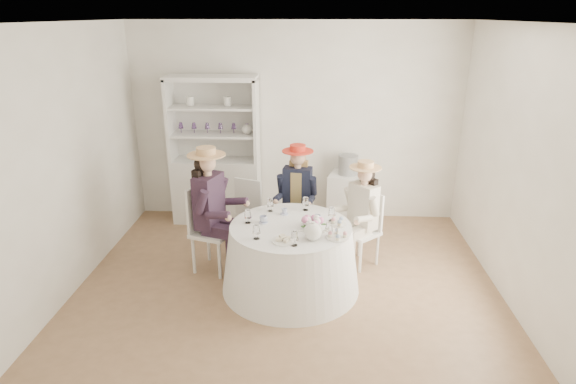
{
  "coord_description": "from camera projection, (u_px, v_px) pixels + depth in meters",
  "views": [
    {
      "loc": [
        0.25,
        -4.52,
        2.77
      ],
      "look_at": [
        0.0,
        0.1,
        1.05
      ],
      "focal_mm": 30.0,
      "sensor_mm": 36.0,
      "label": 1
    }
  ],
  "objects": [
    {
      "name": "wall_left",
      "position": [
        65.0,
        163.0,
        4.85
      ],
      "size": [
        0.0,
        4.5,
        4.5
      ],
      "primitive_type": "plane",
      "rotation": [
        1.57,
        0.0,
        1.57
      ],
      "color": "silver",
      "rests_on": "ground"
    },
    {
      "name": "guest_mid",
      "position": [
        297.0,
        191.0,
        5.83
      ],
      "size": [
        0.49,
        0.51,
        1.32
      ],
      "rotation": [
        0.0,
        0.0,
        -0.15
      ],
      "color": "silver",
      "rests_on": "ground"
    },
    {
      "name": "table_teapot",
      "position": [
        313.0,
        232.0,
        4.62
      ],
      "size": [
        0.25,
        0.18,
        0.19
      ],
      "rotation": [
        0.0,
        0.0,
        0.19
      ],
      "color": "white",
      "rests_on": "tea_table"
    },
    {
      "name": "flower_bowl",
      "position": [
        312.0,
        224.0,
        4.91
      ],
      "size": [
        0.25,
        0.25,
        0.05
      ],
      "primitive_type": "imported",
      "rotation": [
        0.0,
        0.0,
        -0.31
      ],
      "color": "white",
      "rests_on": "tea_table"
    },
    {
      "name": "hutch",
      "position": [
        217.0,
        171.0,
        6.67
      ],
      "size": [
        1.27,
        0.65,
        2.02
      ],
      "rotation": [
        0.0,
        0.0,
        0.18
      ],
      "color": "silver",
      "rests_on": "ground"
    },
    {
      "name": "teacup_b",
      "position": [
        284.0,
        212.0,
        5.21
      ],
      "size": [
        0.07,
        0.07,
        0.06
      ],
      "primitive_type": "imported",
      "rotation": [
        0.0,
        0.0,
        -0.05
      ],
      "color": "white",
      "rests_on": "tea_table"
    },
    {
      "name": "ground",
      "position": [
        287.0,
        286.0,
        5.21
      ],
      "size": [
        4.5,
        4.5,
        0.0
      ],
      "primitive_type": "plane",
      "color": "#846042",
      "rests_on": "ground"
    },
    {
      "name": "spare_chair",
      "position": [
        252.0,
        209.0,
        5.99
      ],
      "size": [
        0.48,
        0.48,
        0.91
      ],
      "rotation": [
        0.0,
        0.0,
        2.79
      ],
      "color": "silver",
      "rests_on": "ground"
    },
    {
      "name": "tea_table",
      "position": [
        291.0,
        257.0,
        5.07
      ],
      "size": [
        1.46,
        1.46,
        0.72
      ],
      "rotation": [
        0.0,
        0.0,
        -0.38
      ],
      "color": "white",
      "rests_on": "ground"
    },
    {
      "name": "guest_left",
      "position": [
        211.0,
        203.0,
        5.27
      ],
      "size": [
        0.59,
        0.55,
        1.45
      ],
      "rotation": [
        0.0,
        0.0,
        1.25
      ],
      "color": "silver",
      "rests_on": "ground"
    },
    {
      "name": "guest_right",
      "position": [
        362.0,
        208.0,
        5.43
      ],
      "size": [
        0.54,
        0.53,
        1.26
      ],
      "rotation": [
        0.0,
        0.0,
        -0.83
      ],
      "color": "silver",
      "rests_on": "ground"
    },
    {
      "name": "flower_arrangement",
      "position": [
        313.0,
        220.0,
        4.85
      ],
      "size": [
        0.19,
        0.18,
        0.07
      ],
      "rotation": [
        0.0,
        0.0,
        -0.09
      ],
      "color": "pink",
      "rests_on": "tea_table"
    },
    {
      "name": "ceiling",
      "position": [
        287.0,
        22.0,
        4.27
      ],
      "size": [
        4.5,
        4.5,
        0.0
      ],
      "primitive_type": "plane",
      "rotation": [
        3.14,
        0.0,
        0.0
      ],
      "color": "white",
      "rests_on": "wall_back"
    },
    {
      "name": "wall_front",
      "position": [
        269.0,
        267.0,
        2.87
      ],
      "size": [
        4.5,
        0.0,
        4.5
      ],
      "primitive_type": "plane",
      "rotation": [
        -1.57,
        0.0,
        0.0
      ],
      "color": "silver",
      "rests_on": "ground"
    },
    {
      "name": "sandwich_plate",
      "position": [
        284.0,
        240.0,
        4.6
      ],
      "size": [
        0.23,
        0.23,
        0.05
      ],
      "rotation": [
        0.0,
        0.0,
        -0.34
      ],
      "color": "white",
      "rests_on": "tea_table"
    },
    {
      "name": "wall_back",
      "position": [
        296.0,
        124.0,
        6.61
      ],
      "size": [
        4.5,
        0.0,
        4.5
      ],
      "primitive_type": "plane",
      "rotation": [
        1.57,
        0.0,
        0.0
      ],
      "color": "silver",
      "rests_on": "ground"
    },
    {
      "name": "side_table",
      "position": [
        347.0,
        198.0,
        6.68
      ],
      "size": [
        0.56,
        0.56,
        0.71
      ],
      "primitive_type": "cube",
      "rotation": [
        0.0,
        0.0,
        -0.26
      ],
      "color": "silver",
      "rests_on": "ground"
    },
    {
      "name": "wall_right",
      "position": [
        521.0,
        171.0,
        4.62
      ],
      "size": [
        0.0,
        4.5,
        4.5
      ],
      "primitive_type": "plane",
      "rotation": [
        1.57,
        0.0,
        -1.57
      ],
      "color": "silver",
      "rests_on": "ground"
    },
    {
      "name": "hatbox",
      "position": [
        348.0,
        165.0,
        6.51
      ],
      "size": [
        0.33,
        0.33,
        0.26
      ],
      "primitive_type": "cylinder",
      "rotation": [
        0.0,
        0.0,
        -0.29
      ],
      "color": "black",
      "rests_on": "side_table"
    },
    {
      "name": "teacup_c",
      "position": [
        317.0,
        219.0,
        5.03
      ],
      "size": [
        0.1,
        0.1,
        0.06
      ],
      "primitive_type": "imported",
      "rotation": [
        0.0,
        0.0,
        0.28
      ],
      "color": "white",
      "rests_on": "tea_table"
    },
    {
      "name": "cupcake_stand",
      "position": [
        338.0,
        231.0,
        4.65
      ],
      "size": [
        0.22,
        0.22,
        0.2
      ],
      "rotation": [
        0.0,
        0.0,
        0.42
      ],
      "color": "white",
      "rests_on": "tea_table"
    },
    {
      "name": "stemware_set",
      "position": [
        291.0,
        219.0,
        4.91
      ],
      "size": [
        0.95,
        0.95,
        0.15
      ],
      "color": "white",
      "rests_on": "tea_table"
    },
    {
      "name": "teacup_a",
      "position": [
        263.0,
        220.0,
        5.0
      ],
      "size": [
        0.11,
        0.11,
        0.07
      ],
      "primitive_type": "imported",
      "rotation": [
        0.0,
        0.0,
        -0.4
      ],
      "color": "white",
      "rests_on": "tea_table"
    }
  ]
}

